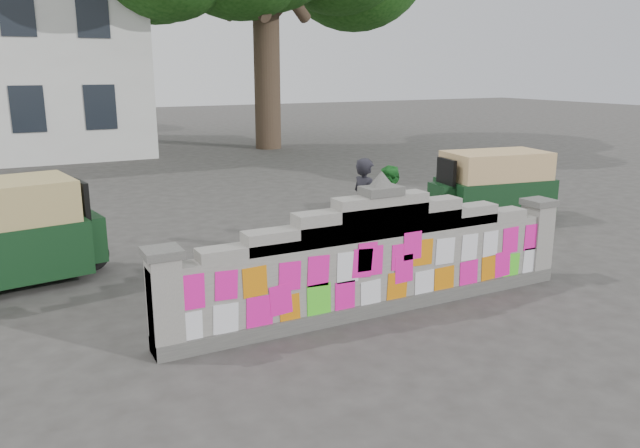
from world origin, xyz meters
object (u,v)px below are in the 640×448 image
object	(u,v)px
cyclist_bike	(364,238)
cyclist_rider	(365,219)
rickshaw_right	(492,185)
pedestrian	(391,209)

from	to	relation	value
cyclist_bike	cyclist_rider	xyz separation A→B (m)	(-0.00, 0.00, 0.34)
cyclist_rider	rickshaw_right	world-z (taller)	cyclist_rider
cyclist_bike	pedestrian	xyz separation A→B (m)	(0.87, 0.48, 0.33)
pedestrian	rickshaw_right	size ratio (longest dim) A/B	0.56
cyclist_bike	cyclist_rider	world-z (taller)	cyclist_rider
pedestrian	cyclist_bike	bearing A→B (deg)	-88.99
pedestrian	rickshaw_right	distance (m)	3.53
cyclist_bike	cyclist_rider	distance (m)	0.34
rickshaw_right	cyclist_bike	bearing A→B (deg)	27.77
cyclist_bike	pedestrian	distance (m)	1.05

